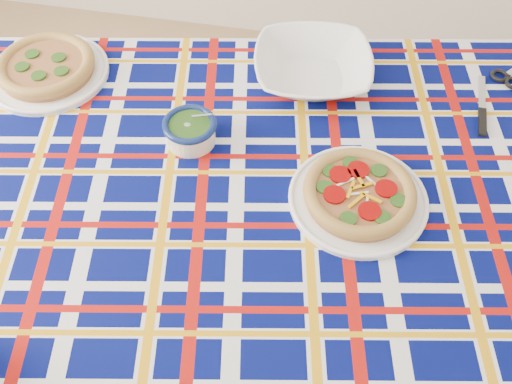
% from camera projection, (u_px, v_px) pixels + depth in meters
% --- Properties ---
extents(dining_table, '(1.93, 1.40, 0.82)m').
position_uv_depth(dining_table, '(271.00, 211.00, 1.38)').
color(dining_table, brown).
rests_on(dining_table, floor).
extents(tablecloth, '(1.97, 1.44, 0.12)m').
position_uv_depth(tablecloth, '(271.00, 204.00, 1.36)').
color(tablecloth, '#040A4E').
rests_on(tablecloth, dining_table).
extents(main_focaccia_plate, '(0.37, 0.37, 0.06)m').
position_uv_depth(main_focaccia_plate, '(359.00, 193.00, 1.27)').
color(main_focaccia_plate, '#975D35').
rests_on(main_focaccia_plate, tablecloth).
extents(pesto_bowl, '(0.14, 0.14, 0.08)m').
position_uv_depth(pesto_bowl, '(190.00, 129.00, 1.38)').
color(pesto_bowl, '#1A390F').
rests_on(pesto_bowl, tablecloth).
extents(serving_bowl, '(0.36, 0.36, 0.08)m').
position_uv_depth(serving_bowl, '(313.00, 68.00, 1.52)').
color(serving_bowl, white).
rests_on(serving_bowl, tablecloth).
extents(second_focaccia_plate, '(0.38, 0.38, 0.06)m').
position_uv_depth(second_focaccia_plate, '(46.00, 66.00, 1.54)').
color(second_focaccia_plate, '#975D35').
rests_on(second_focaccia_plate, tablecloth).
extents(table_knife, '(0.03, 0.25, 0.01)m').
position_uv_depth(table_knife, '(482.00, 94.00, 1.51)').
color(table_knife, silver).
rests_on(table_knife, tablecloth).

